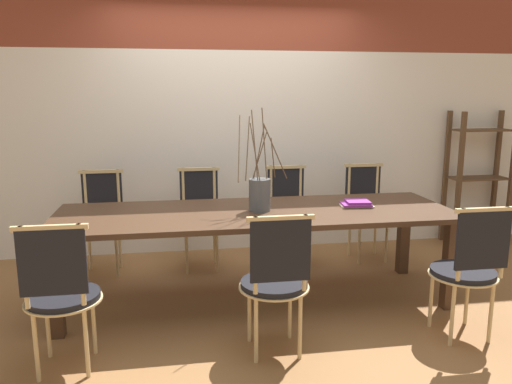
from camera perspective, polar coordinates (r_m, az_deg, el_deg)
ground_plane at (r=4.13m, az=0.00°, el=-12.17°), size 16.00×16.00×0.00m
wall_rear at (r=5.18m, az=-2.55°, el=10.78°), size 12.00×0.06×3.20m
dining_table at (r=3.92m, az=0.00°, el=-3.26°), size 3.09×1.01×0.74m
chair_near_leftend at (r=3.17m, az=-21.42°, el=-10.51°), size 0.45×0.45×0.94m
chair_near_left at (r=3.15m, az=2.27°, el=-9.82°), size 0.45×0.45×0.94m
chair_near_center at (r=3.63m, az=23.06°, el=-7.85°), size 0.45×0.45×0.94m
chair_far_leftend at (r=4.79m, az=-17.23°, el=-2.93°), size 0.45×0.45×0.94m
chair_far_left at (r=4.75m, az=-6.40°, el=-2.61°), size 0.45×0.45×0.94m
chair_far_center at (r=4.86m, az=3.72°, el=-2.23°), size 0.45×0.45×0.94m
chair_far_right at (r=5.10m, az=12.55°, el=-1.84°), size 0.45×0.45×0.94m
vase_centerpiece at (r=3.87m, az=0.42°, el=-0.15°), size 0.41×0.40×0.80m
book_stack at (r=4.12m, az=11.43°, el=-1.32°), size 0.27×0.20×0.05m
shelving_rack at (r=5.98m, az=24.04°, el=1.42°), size 0.66×0.32×1.45m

